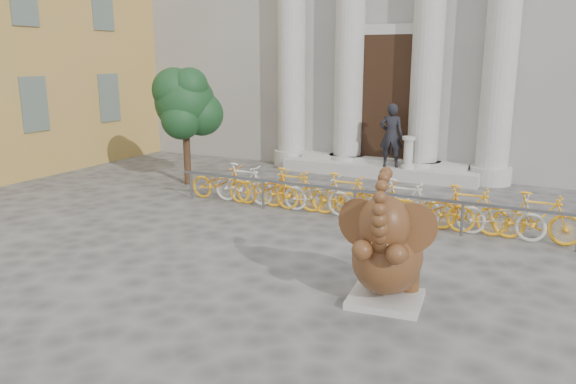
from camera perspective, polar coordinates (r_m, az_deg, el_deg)
The scene contains 7 objects.
ground at distance 9.32m, azimuth -9.25°, elevation -8.99°, with size 80.00×80.00×0.00m, color #474442.
entrance_steps at distance 17.42m, azimuth 9.21°, elevation 2.24°, with size 6.00×1.20×0.36m, color #A8A59E.
elephant_statue at distance 8.28m, azimuth 10.01°, elevation -6.26°, with size 1.40×1.61×2.10m.
bike_rack at distance 12.63m, azimuth 7.13°, elevation -0.50°, with size 9.23×0.53×1.00m.
tree at distance 15.98m, azimuth -10.38°, elevation 8.81°, with size 1.89×1.72×3.28m.
pedestrian at distance 16.87m, azimuth 10.43°, elevation 5.68°, with size 0.69×0.45×1.88m, color black.
balustrade_post at distance 16.76m, azimuth 12.12°, elevation 3.81°, with size 0.39×0.39×0.95m.
Camera 1 is at (5.17, -6.89, 3.54)m, focal length 35.00 mm.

